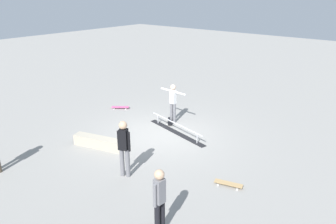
{
  "coord_description": "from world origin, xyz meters",
  "views": [
    {
      "loc": [
        -7.24,
        8.4,
        5.18
      ],
      "look_at": [
        -0.32,
        -0.05,
        1.0
      ],
      "focal_mm": 34.3,
      "sensor_mm": 36.0,
      "label": 1
    }
  ],
  "objects": [
    {
      "name": "loose_skateboard_natural",
      "position": [
        -3.68,
        1.36,
        0.07
      ],
      "size": [
        0.82,
        0.41,
        0.09
      ],
      "rotation": [
        0.0,
        0.0,
        3.41
      ],
      "color": "tan",
      "rests_on": "ground_plane"
    },
    {
      "name": "ground_plane",
      "position": [
        0.0,
        0.0,
        0.0
      ],
      "size": [
        60.0,
        60.0,
        0.0
      ],
      "primitive_type": "plane",
      "color": "gray"
    },
    {
      "name": "skateboard_main",
      "position": [
        0.49,
        -1.18,
        0.07
      ],
      "size": [
        0.65,
        0.75,
        0.09
      ],
      "rotation": [
        0.0,
        0.0,
        2.23
      ],
      "color": "black",
      "rests_on": "ground_plane"
    },
    {
      "name": "loose_skateboard_pink",
      "position": [
        3.33,
        -1.01,
        0.07
      ],
      "size": [
        0.75,
        0.66,
        0.09
      ],
      "rotation": [
        0.0,
        0.0,
        3.82
      ],
      "color": "#E05993",
      "rests_on": "ground_plane"
    },
    {
      "name": "bystander_grey_shirt",
      "position": [
        -3.4,
        4.0,
        0.93
      ],
      "size": [
        0.22,
        0.37,
        1.64
      ],
      "rotation": [
        0.0,
        0.0,
        4.65
      ],
      "color": "black",
      "rests_on": "ground_plane"
    },
    {
      "name": "grind_rail",
      "position": [
        -0.32,
        -0.55,
        0.17
      ],
      "size": [
        3.08,
        0.91,
        0.39
      ],
      "rotation": [
        0.0,
        0.0,
        -0.22
      ],
      "color": "black",
      "rests_on": "ground_plane"
    },
    {
      "name": "skate_ledge",
      "position": [
        1.02,
        2.14,
        0.19
      ],
      "size": [
        1.9,
        0.9,
        0.37
      ],
      "primitive_type": "cube",
      "rotation": [
        0.0,
        0.0,
        0.29
      ],
      "color": "#B2A893",
      "rests_on": "ground_plane"
    },
    {
      "name": "bystander_black_shirt",
      "position": [
        -1.05,
        2.84,
        0.99
      ],
      "size": [
        0.39,
        0.28,
        1.75
      ],
      "rotation": [
        0.0,
        0.0,
        3.56
      ],
      "color": "slate",
      "rests_on": "ground_plane"
    },
    {
      "name": "skater_main",
      "position": [
        0.45,
        -1.31,
        0.94
      ],
      "size": [
        1.3,
        0.22,
        1.62
      ],
      "rotation": [
        0.0,
        0.0,
        6.21
      ],
      "color": "slate",
      "rests_on": "ground_plane"
    }
  ]
}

